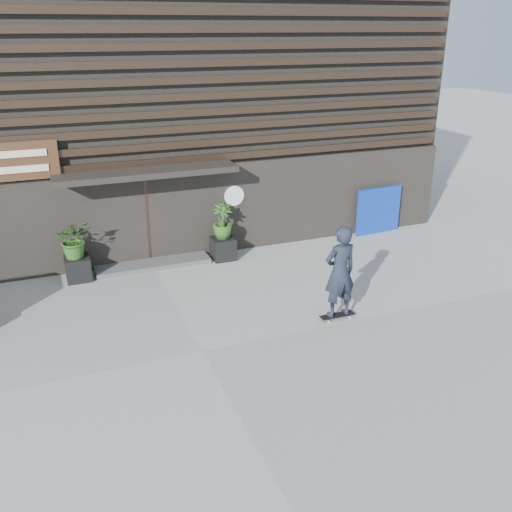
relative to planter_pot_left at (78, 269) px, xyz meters
name	(u,v)px	position (x,y,z in m)	size (l,w,h in m)	color
ground	(202,352)	(1.90, -4.40, -0.30)	(80.00, 80.00, 0.00)	#A19F99
entrance_step	(153,264)	(1.90, 0.20, -0.24)	(3.00, 0.80, 0.12)	#494947
planter_pot_left	(78,269)	(0.00, 0.00, 0.00)	(0.60, 0.60, 0.60)	black
bamboo_left	(74,239)	(0.00, 0.00, 0.78)	(0.86, 0.75, 0.96)	#2D591E
planter_pot_right	(223,248)	(3.80, 0.00, 0.00)	(0.60, 0.60, 0.60)	black
bamboo_right	(222,221)	(3.80, 0.00, 0.78)	(0.54, 0.54, 0.96)	#2D591E
blue_tarp	(378,210)	(8.88, 0.30, 0.41)	(1.52, 0.12, 1.42)	#0C2C9F
building	(110,91)	(1.90, 5.56, 3.69)	(18.00, 11.00, 8.00)	black
skateboarder	(340,272)	(5.02, -4.17, 0.80)	(0.78, 0.53, 2.12)	black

